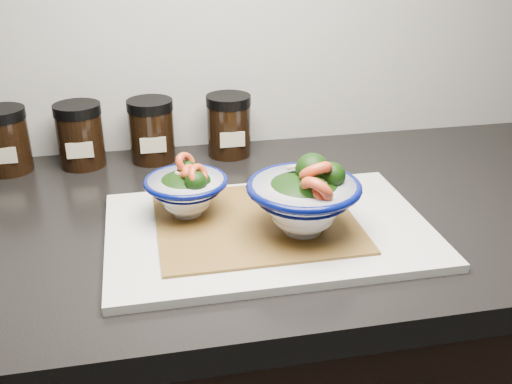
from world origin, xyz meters
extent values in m
cube|color=black|center=(0.00, 1.45, 0.88)|extent=(3.50, 0.60, 0.04)
cube|color=beige|center=(0.16, 1.38, 0.91)|extent=(0.45, 0.30, 0.01)
cube|color=olive|center=(0.14, 1.39, 0.91)|extent=(0.28, 0.24, 0.00)
cylinder|color=white|center=(0.05, 1.43, 0.92)|extent=(0.04, 0.04, 0.01)
ellipsoid|color=white|center=(0.05, 1.43, 0.93)|extent=(0.07, 0.07, 0.03)
torus|color=#040C4D|center=(0.05, 1.43, 0.97)|extent=(0.12, 0.12, 0.01)
torus|color=#040C4D|center=(0.05, 1.43, 0.95)|extent=(0.10, 0.10, 0.00)
ellipsoid|color=black|center=(0.05, 1.43, 0.96)|extent=(0.09, 0.09, 0.04)
ellipsoid|color=black|center=(0.07, 1.42, 0.97)|extent=(0.03, 0.03, 0.03)
cylinder|color=#477233|center=(0.07, 1.42, 0.96)|extent=(0.01, 0.01, 0.02)
ellipsoid|color=black|center=(0.06, 1.41, 0.97)|extent=(0.03, 0.03, 0.03)
cylinder|color=#477233|center=(0.06, 1.41, 0.96)|extent=(0.01, 0.01, 0.02)
ellipsoid|color=black|center=(0.05, 1.46, 0.97)|extent=(0.03, 0.03, 0.03)
cylinder|color=#477233|center=(0.05, 1.46, 0.96)|extent=(0.01, 0.01, 0.02)
torus|color=#ED492C|center=(0.05, 1.44, 0.97)|extent=(0.04, 0.04, 0.03)
torus|color=#ED492C|center=(0.06, 1.43, 0.98)|extent=(0.04, 0.05, 0.04)
torus|color=#ED492C|center=(0.05, 1.45, 0.99)|extent=(0.04, 0.05, 0.05)
torus|color=#ED492C|center=(0.06, 1.41, 0.98)|extent=(0.05, 0.04, 0.05)
torus|color=#ED492C|center=(0.06, 1.42, 0.98)|extent=(0.05, 0.05, 0.04)
cylinder|color=#CCBC8E|center=(0.06, 1.43, 0.98)|extent=(0.02, 0.02, 0.01)
cylinder|color=#CCBC8E|center=(0.04, 1.44, 0.97)|extent=(0.02, 0.02, 0.01)
cylinder|color=white|center=(0.20, 1.35, 0.92)|extent=(0.05, 0.05, 0.01)
ellipsoid|color=white|center=(0.20, 1.35, 0.94)|extent=(0.09, 0.09, 0.04)
torus|color=#040C4D|center=(0.20, 1.35, 0.98)|extent=(0.16, 0.16, 0.01)
torus|color=#040C4D|center=(0.20, 1.35, 0.97)|extent=(0.13, 0.13, 0.00)
ellipsoid|color=black|center=(0.20, 1.35, 0.97)|extent=(0.11, 0.11, 0.05)
ellipsoid|color=black|center=(0.21, 1.36, 1.00)|extent=(0.05, 0.05, 0.04)
cylinder|color=#477233|center=(0.21, 1.36, 0.98)|extent=(0.02, 0.01, 0.03)
ellipsoid|color=black|center=(0.20, 1.32, 0.99)|extent=(0.04, 0.04, 0.04)
cylinder|color=#477233|center=(0.20, 1.32, 0.97)|extent=(0.01, 0.02, 0.03)
ellipsoid|color=black|center=(0.24, 1.35, 0.99)|extent=(0.04, 0.04, 0.04)
cylinder|color=#477233|center=(0.24, 1.35, 0.98)|extent=(0.02, 0.01, 0.03)
torus|color=#ED492C|center=(0.21, 1.34, 1.01)|extent=(0.06, 0.06, 0.05)
torus|color=#ED492C|center=(0.20, 1.31, 1.00)|extent=(0.05, 0.06, 0.06)
torus|color=#ED492C|center=(0.21, 1.32, 0.99)|extent=(0.06, 0.07, 0.05)
cylinder|color=#CCBC8E|center=(0.21, 1.33, 0.99)|extent=(0.02, 0.02, 0.01)
cylinder|color=#CCBC8E|center=(0.19, 1.38, 1.00)|extent=(0.02, 0.02, 0.01)
cylinder|color=black|center=(-0.24, 1.69, 0.95)|extent=(0.08, 0.08, 0.09)
cylinder|color=black|center=(-0.24, 1.69, 1.00)|extent=(0.08, 0.08, 0.02)
cube|color=#C6B793|center=(-0.24, 1.65, 0.94)|extent=(0.04, 0.00, 0.03)
cylinder|color=black|center=(-0.11, 1.69, 0.95)|extent=(0.08, 0.08, 0.09)
cylinder|color=black|center=(-0.11, 1.69, 1.00)|extent=(0.08, 0.08, 0.02)
cube|color=#C6B793|center=(-0.11, 1.65, 0.94)|extent=(0.04, 0.00, 0.03)
cylinder|color=black|center=(0.01, 1.69, 0.95)|extent=(0.08, 0.08, 0.09)
cylinder|color=black|center=(0.01, 1.69, 1.00)|extent=(0.08, 0.08, 0.02)
cube|color=#C6B793|center=(0.01, 1.65, 0.94)|extent=(0.04, 0.00, 0.03)
cylinder|color=black|center=(0.15, 1.69, 0.95)|extent=(0.08, 0.08, 0.09)
cylinder|color=black|center=(0.15, 1.69, 1.00)|extent=(0.08, 0.08, 0.02)
cube|color=#C6B793|center=(0.15, 1.65, 0.94)|extent=(0.04, 0.00, 0.03)
camera|label=1|loc=(-0.01, 0.65, 1.31)|focal=42.00mm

